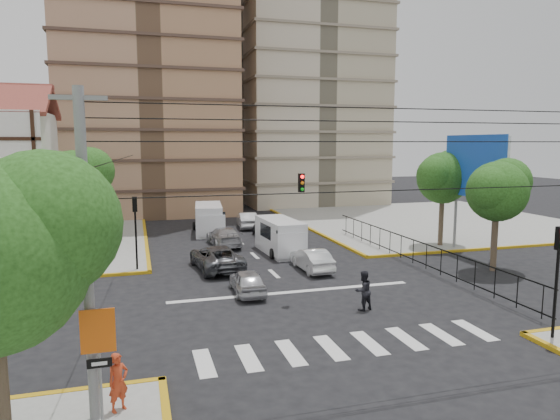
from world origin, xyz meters
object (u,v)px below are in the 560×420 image
object	(u,v)px
traffic_light_nw	(135,221)
district_sign	(98,342)
van_right_lane	(281,237)
car_white_front_right	(312,259)
pedestrian_crosswalk	(363,291)
pedestrian_sw_corner	(118,382)
car_silver_front_left	(247,281)
traffic_light_se	(558,264)
van_left_lane	(209,220)

from	to	relation	value
traffic_light_nw	district_sign	size ratio (longest dim) A/B	1.38
van_right_lane	car_white_front_right	xyz separation A→B (m)	(0.51, -4.92, -0.48)
district_sign	pedestrian_crosswalk	world-z (taller)	district_sign
traffic_light_nw	pedestrian_sw_corner	size ratio (longest dim) A/B	2.60
car_silver_front_left	pedestrian_sw_corner	bearing A→B (deg)	61.57
traffic_light_nw	pedestrian_crosswalk	bearing A→B (deg)	-45.37
car_silver_front_left	pedestrian_crosswalk	xyz separation A→B (m)	(4.60, -4.00, 0.29)
car_silver_front_left	van_right_lane	bearing A→B (deg)	-115.05
van_right_lane	district_sign	bearing A→B (deg)	-122.52
traffic_light_nw	pedestrian_sw_corner	bearing A→B (deg)	-91.98
traffic_light_se	car_white_front_right	world-z (taller)	traffic_light_se
traffic_light_se	van_left_lane	distance (m)	28.72
pedestrian_sw_corner	pedestrian_crosswalk	distance (m)	12.37
traffic_light_se	van_right_lane	size ratio (longest dim) A/B	0.81
van_right_lane	van_left_lane	bearing A→B (deg)	108.67
traffic_light_nw	van_right_lane	xyz separation A→B (m)	(9.71, 2.25, -1.95)
traffic_light_se	car_silver_front_left	bearing A→B (deg)	137.14
pedestrian_sw_corner	pedestrian_crosswalk	size ratio (longest dim) A/B	0.91
van_left_lane	pedestrian_sw_corner	bearing A→B (deg)	-96.28
traffic_light_se	traffic_light_nw	xyz separation A→B (m)	(-15.60, 15.60, 0.00)
van_left_lane	car_silver_front_left	distance (m)	17.59
traffic_light_se	car_white_front_right	distance (m)	14.22
van_right_lane	pedestrian_crosswalk	size ratio (longest dim) A/B	2.91
traffic_light_se	pedestrian_sw_corner	xyz separation A→B (m)	(-16.17, -0.92, -2.12)
district_sign	van_right_lane	distance (m)	22.10
van_right_lane	van_left_lane	xyz separation A→B (m)	(-3.72, 9.14, 0.05)
van_right_lane	pedestrian_sw_corner	xyz separation A→B (m)	(-10.28, -18.77, -0.17)
van_left_lane	van_right_lane	bearing A→B (deg)	-60.91
car_silver_front_left	pedestrian_crosswalk	distance (m)	6.11
traffic_light_nw	car_silver_front_left	distance (m)	8.60
van_right_lane	car_white_front_right	size ratio (longest dim) A/B	1.31
van_right_lane	van_left_lane	size ratio (longest dim) A/B	0.94
district_sign	pedestrian_sw_corner	distance (m)	1.61
traffic_light_se	car_white_front_right	bearing A→B (deg)	112.59
car_white_front_right	pedestrian_crosswalk	world-z (taller)	pedestrian_crosswalk
van_right_lane	pedestrian_sw_corner	size ratio (longest dim) A/B	3.20
van_left_lane	pedestrian_sw_corner	xyz separation A→B (m)	(-6.56, -27.91, -0.22)
van_left_lane	traffic_light_nw	bearing A→B (deg)	-110.78
district_sign	pedestrian_crosswalk	distance (m)	13.09
traffic_light_nw	pedestrian_sw_corner	world-z (taller)	traffic_light_nw
traffic_light_se	van_right_lane	distance (m)	18.90
traffic_light_nw	van_left_lane	bearing A→B (deg)	62.28
car_white_front_right	pedestrian_crosswalk	bearing A→B (deg)	86.97
traffic_light_se	van_left_lane	size ratio (longest dim) A/B	0.76
traffic_light_nw	pedestrian_crosswalk	distance (m)	14.47
van_left_lane	car_white_front_right	world-z (taller)	van_left_lane
van_right_lane	pedestrian_sw_corner	world-z (taller)	van_right_lane
pedestrian_crosswalk	van_right_lane	bearing A→B (deg)	-104.04
car_white_front_right	traffic_light_nw	bearing A→B (deg)	-16.38
pedestrian_crosswalk	van_left_lane	bearing A→B (deg)	-94.95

